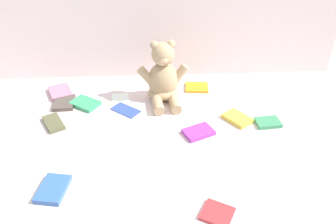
{
  "coord_description": "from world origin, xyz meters",
  "views": [
    {
      "loc": [
        -0.06,
        -1.26,
        0.89
      ],
      "look_at": [
        -0.0,
        -0.1,
        0.1
      ],
      "focal_mm": 38.07,
      "sensor_mm": 36.0,
      "label": 1
    }
  ],
  "objects_px": {
    "book_case_0": "(237,118)",
    "book_case_4": "(197,87)",
    "book_case_3": "(64,103)",
    "book_case_9": "(126,110)",
    "book_case_6": "(60,92)",
    "book_case_1": "(120,99)",
    "book_case_10": "(53,123)",
    "book_case_5": "(268,122)",
    "book_case_11": "(85,103)",
    "book_case_7": "(217,214)",
    "teddy_bear": "(163,79)",
    "book_case_8": "(198,132)",
    "book_case_2": "(53,189)"
  },
  "relations": [
    {
      "from": "book_case_6",
      "to": "teddy_bear",
      "type": "bearing_deg",
      "value": -30.71
    },
    {
      "from": "book_case_5",
      "to": "book_case_10",
      "type": "height_order",
      "value": "same"
    },
    {
      "from": "book_case_6",
      "to": "book_case_7",
      "type": "relative_size",
      "value": 1.31
    },
    {
      "from": "book_case_11",
      "to": "book_case_7",
      "type": "bearing_deg",
      "value": -108.95
    },
    {
      "from": "book_case_3",
      "to": "book_case_8",
      "type": "xyz_separation_m",
      "value": [
        0.59,
        -0.25,
        -0.0
      ]
    },
    {
      "from": "book_case_8",
      "to": "book_case_11",
      "type": "relative_size",
      "value": 0.97
    },
    {
      "from": "book_case_5",
      "to": "book_case_6",
      "type": "bearing_deg",
      "value": 67.5
    },
    {
      "from": "book_case_0",
      "to": "book_case_6",
      "type": "relative_size",
      "value": 0.94
    },
    {
      "from": "book_case_5",
      "to": "book_case_10",
      "type": "bearing_deg",
      "value": 82.29
    },
    {
      "from": "book_case_0",
      "to": "book_case_7",
      "type": "height_order",
      "value": "book_case_0"
    },
    {
      "from": "book_case_2",
      "to": "book_case_5",
      "type": "relative_size",
      "value": 1.25
    },
    {
      "from": "book_case_6",
      "to": "book_case_10",
      "type": "xyz_separation_m",
      "value": [
        0.02,
        -0.25,
        -0.0
      ]
    },
    {
      "from": "book_case_7",
      "to": "book_case_9",
      "type": "height_order",
      "value": "book_case_7"
    },
    {
      "from": "book_case_6",
      "to": "book_case_8",
      "type": "height_order",
      "value": "book_case_6"
    },
    {
      "from": "teddy_bear",
      "to": "book_case_1",
      "type": "bearing_deg",
      "value": 173.72
    },
    {
      "from": "book_case_2",
      "to": "book_case_11",
      "type": "height_order",
      "value": "book_case_2"
    },
    {
      "from": "book_case_11",
      "to": "book_case_10",
      "type": "bearing_deg",
      "value": 175.26
    },
    {
      "from": "book_case_11",
      "to": "book_case_6",
      "type": "bearing_deg",
      "value": 85.0
    },
    {
      "from": "teddy_bear",
      "to": "book_case_4",
      "type": "xyz_separation_m",
      "value": [
        0.17,
        0.09,
        -0.1
      ]
    },
    {
      "from": "book_case_9",
      "to": "book_case_10",
      "type": "distance_m",
      "value": 0.31
    },
    {
      "from": "teddy_bear",
      "to": "book_case_9",
      "type": "height_order",
      "value": "teddy_bear"
    },
    {
      "from": "book_case_2",
      "to": "book_case_9",
      "type": "distance_m",
      "value": 0.52
    },
    {
      "from": "book_case_0",
      "to": "book_case_5",
      "type": "height_order",
      "value": "book_case_0"
    },
    {
      "from": "book_case_5",
      "to": "book_case_7",
      "type": "relative_size",
      "value": 1.07
    },
    {
      "from": "book_case_0",
      "to": "book_case_3",
      "type": "xyz_separation_m",
      "value": [
        -0.77,
        0.16,
        -0.0
      ]
    },
    {
      "from": "book_case_2",
      "to": "book_case_11",
      "type": "xyz_separation_m",
      "value": [
        0.03,
        0.53,
        -0.0
      ]
    },
    {
      "from": "book_case_0",
      "to": "teddy_bear",
      "type": "bearing_deg",
      "value": -68.37
    },
    {
      "from": "book_case_4",
      "to": "book_case_8",
      "type": "xyz_separation_m",
      "value": [
        -0.04,
        -0.36,
        0.0
      ]
    },
    {
      "from": "book_case_10",
      "to": "teddy_bear",
      "type": "bearing_deg",
      "value": -7.45
    },
    {
      "from": "book_case_1",
      "to": "book_case_10",
      "type": "distance_m",
      "value": 0.33
    },
    {
      "from": "book_case_3",
      "to": "book_case_9",
      "type": "relative_size",
      "value": 0.95
    },
    {
      "from": "book_case_1",
      "to": "book_case_10",
      "type": "xyz_separation_m",
      "value": [
        -0.27,
        -0.18,
        0.0
      ]
    },
    {
      "from": "book_case_4",
      "to": "book_case_8",
      "type": "bearing_deg",
      "value": 178.94
    },
    {
      "from": "book_case_4",
      "to": "book_case_7",
      "type": "distance_m",
      "value": 0.78
    },
    {
      "from": "book_case_0",
      "to": "book_case_4",
      "type": "xyz_separation_m",
      "value": [
        -0.14,
        0.28,
        -0.0
      ]
    },
    {
      "from": "book_case_0",
      "to": "book_case_1",
      "type": "relative_size",
      "value": 1.18
    },
    {
      "from": "teddy_bear",
      "to": "book_case_7",
      "type": "xyz_separation_m",
      "value": [
        0.14,
        -0.69,
        -0.1
      ]
    },
    {
      "from": "book_case_6",
      "to": "book_case_9",
      "type": "xyz_separation_m",
      "value": [
        0.32,
        -0.16,
        -0.01
      ]
    },
    {
      "from": "book_case_6",
      "to": "book_case_11",
      "type": "bearing_deg",
      "value": -61.42
    },
    {
      "from": "teddy_bear",
      "to": "book_case_5",
      "type": "xyz_separation_m",
      "value": [
        0.43,
        -0.22,
        -0.1
      ]
    },
    {
      "from": "book_case_1",
      "to": "book_case_5",
      "type": "relative_size",
      "value": 0.98
    },
    {
      "from": "teddy_bear",
      "to": "book_case_6",
      "type": "relative_size",
      "value": 2.28
    },
    {
      "from": "teddy_bear",
      "to": "book_case_4",
      "type": "distance_m",
      "value": 0.21
    },
    {
      "from": "book_case_9",
      "to": "book_case_6",
      "type": "bearing_deg",
      "value": -77.92
    },
    {
      "from": "book_case_7",
      "to": "book_case_10",
      "type": "height_order",
      "value": "book_case_10"
    },
    {
      "from": "teddy_bear",
      "to": "book_case_7",
      "type": "relative_size",
      "value": 3.0
    },
    {
      "from": "book_case_8",
      "to": "book_case_10",
      "type": "bearing_deg",
      "value": -123.54
    },
    {
      "from": "book_case_1",
      "to": "book_case_6",
      "type": "distance_m",
      "value": 0.3
    },
    {
      "from": "book_case_0",
      "to": "book_case_2",
      "type": "xyz_separation_m",
      "value": [
        -0.7,
        -0.37,
        0.0
      ]
    },
    {
      "from": "book_case_1",
      "to": "book_case_9",
      "type": "relative_size",
      "value": 0.78
    }
  ]
}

